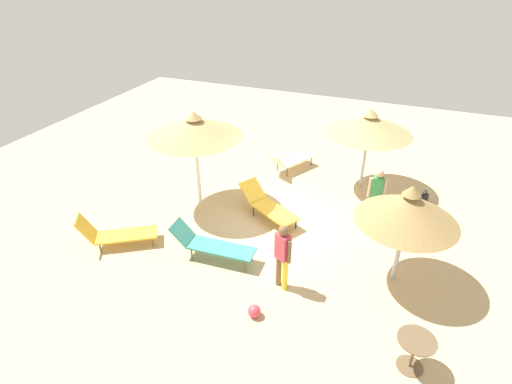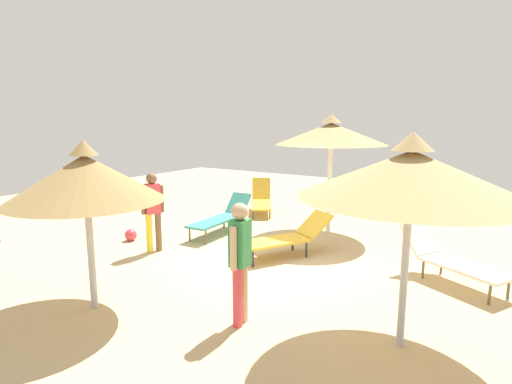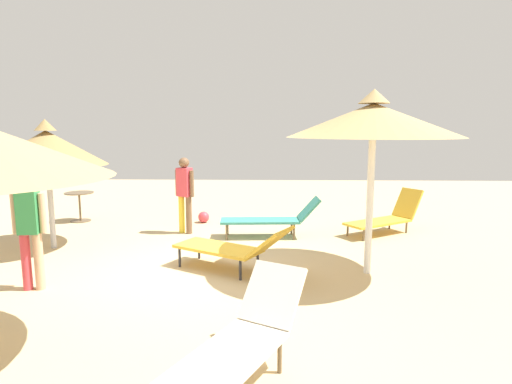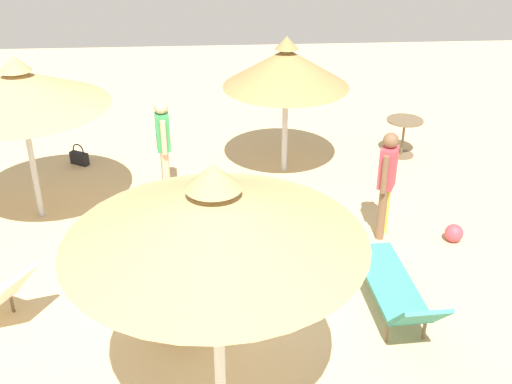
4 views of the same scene
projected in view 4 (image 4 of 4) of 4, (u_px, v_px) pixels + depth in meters
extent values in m
cube|color=tan|center=(227.00, 270.00, 8.95)|extent=(24.00, 24.00, 0.10)
cylinder|color=white|center=(219.00, 326.00, 5.90)|extent=(0.11, 0.11, 2.48)
cone|color=tan|center=(215.00, 215.00, 5.33)|extent=(2.69, 2.69, 0.53)
cone|color=tan|center=(213.00, 176.00, 5.16)|extent=(0.48, 0.48, 0.22)
cylinder|color=#B2B2B7|center=(285.00, 119.00, 11.21)|extent=(0.10, 0.10, 2.02)
cone|color=#997A47|center=(286.00, 68.00, 10.77)|extent=(2.21, 2.21, 0.66)
cone|color=#997A47|center=(287.00, 42.00, 10.57)|extent=(0.40, 0.40, 0.22)
cylinder|color=#B2B2B7|center=(31.00, 152.00, 9.66)|extent=(0.09, 0.09, 2.27)
cone|color=tan|center=(19.00, 89.00, 9.18)|extent=(2.63, 2.63, 0.56)
cone|color=tan|center=(14.00, 63.00, 9.00)|extent=(0.47, 0.47, 0.22)
cube|color=teal|center=(389.00, 280.00, 8.02)|extent=(1.71, 0.65, 0.05)
cylinder|color=brown|center=(356.00, 263.00, 8.70)|extent=(0.04, 0.04, 0.34)
cylinder|color=brown|center=(388.00, 261.00, 8.75)|extent=(0.04, 0.04, 0.34)
cylinder|color=brown|center=(387.00, 330.00, 7.46)|extent=(0.04, 0.04, 0.34)
cylinder|color=brown|center=(425.00, 327.00, 7.51)|extent=(0.04, 0.04, 0.34)
cube|color=teal|center=(421.00, 317.00, 6.98)|extent=(0.48, 0.58, 0.49)
cube|color=gold|center=(228.00, 258.00, 8.48)|extent=(1.58, 1.26, 0.05)
cylinder|color=#2D2D33|center=(232.00, 243.00, 9.16)|extent=(0.04, 0.04, 0.33)
cylinder|color=#2D2D33|center=(265.00, 252.00, 8.96)|extent=(0.04, 0.04, 0.33)
cylinder|color=#2D2D33|center=(188.00, 289.00, 8.18)|extent=(0.04, 0.04, 0.33)
cylinder|color=#2D2D33|center=(224.00, 300.00, 7.98)|extent=(0.04, 0.04, 0.33)
cube|color=gold|center=(189.00, 283.00, 7.58)|extent=(0.79, 0.82, 0.48)
cylinder|color=brown|center=(12.00, 301.00, 7.96)|extent=(0.04, 0.04, 0.33)
cube|color=silver|center=(11.00, 288.00, 7.42)|extent=(0.74, 0.68, 0.53)
cylinder|color=yellow|center=(385.00, 208.00, 9.57)|extent=(0.13, 0.13, 0.84)
cylinder|color=brown|center=(382.00, 214.00, 9.40)|extent=(0.13, 0.13, 0.84)
cube|color=#D83F4C|center=(388.00, 167.00, 9.14)|extent=(0.37, 0.33, 0.63)
sphere|color=brown|center=(391.00, 140.00, 8.94)|extent=(0.23, 0.23, 0.23)
cylinder|color=brown|center=(391.00, 164.00, 9.31)|extent=(0.09, 0.09, 0.58)
cylinder|color=brown|center=(385.00, 175.00, 8.99)|extent=(0.09, 0.09, 0.58)
cylinder|color=tan|center=(166.00, 174.00, 10.59)|extent=(0.13, 0.13, 0.84)
cylinder|color=#D83F4C|center=(165.00, 170.00, 10.74)|extent=(0.13, 0.13, 0.84)
cube|color=#338C4C|center=(163.00, 132.00, 10.32)|extent=(0.30, 0.26, 0.63)
sphere|color=tan|center=(161.00, 107.00, 10.12)|extent=(0.23, 0.23, 0.23)
cylinder|color=tan|center=(164.00, 138.00, 10.17)|extent=(0.09, 0.09, 0.58)
cylinder|color=tan|center=(162.00, 129.00, 10.49)|extent=(0.09, 0.09, 0.58)
cube|color=black|center=(79.00, 158.00, 11.86)|extent=(0.29, 0.38, 0.24)
torus|color=black|center=(78.00, 150.00, 11.78)|extent=(0.15, 0.23, 0.26)
cylinder|color=brown|center=(405.00, 120.00, 11.95)|extent=(0.70, 0.70, 0.02)
cylinder|color=brown|center=(403.00, 138.00, 12.12)|extent=(0.05, 0.05, 0.71)
cylinder|color=brown|center=(401.00, 154.00, 12.29)|extent=(0.49, 0.49, 0.02)
sphere|color=#D83F4C|center=(454.00, 233.00, 9.46)|extent=(0.28, 0.28, 0.28)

